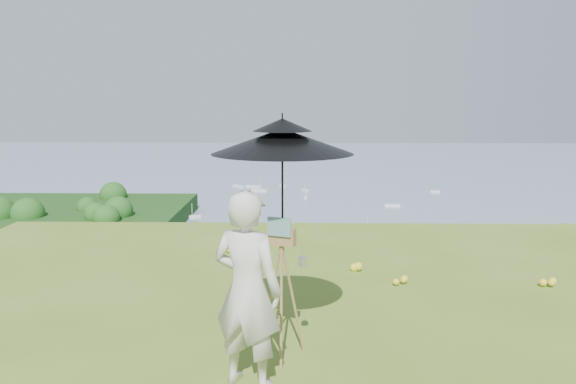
# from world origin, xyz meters

# --- Properties ---
(shoreline_tier) EXTENTS (170.00, 28.00, 8.00)m
(shoreline_tier) POSITION_xyz_m (0.00, 75.00, -36.00)
(shoreline_tier) COLOR #716A5A
(shoreline_tier) RESTS_ON bay_water
(bay_water) EXTENTS (700.00, 700.00, 0.00)m
(bay_water) POSITION_xyz_m (0.00, 240.00, -34.00)
(bay_water) COLOR slate
(bay_water) RESTS_ON ground
(peninsula) EXTENTS (90.00, 60.00, 12.00)m
(peninsula) POSITION_xyz_m (-75.00, 155.00, -29.00)
(peninsula) COLOR #12390F
(peninsula) RESTS_ON bay_water
(slope_trees) EXTENTS (110.00, 50.00, 6.00)m
(slope_trees) POSITION_xyz_m (0.00, 35.00, -15.00)
(slope_trees) COLOR #144515
(slope_trees) RESTS_ON forest_slope
(harbor_town) EXTENTS (110.00, 22.00, 5.00)m
(harbor_town) POSITION_xyz_m (0.00, 75.00, -29.50)
(harbor_town) COLOR silver
(harbor_town) RESTS_ON shoreline_tier
(moored_boats) EXTENTS (140.00, 140.00, 0.70)m
(moored_boats) POSITION_xyz_m (-12.50, 161.00, -33.65)
(moored_boats) COLOR silver
(moored_boats) RESTS_ON bay_water
(painter) EXTENTS (0.76, 0.65, 1.78)m
(painter) POSITION_xyz_m (-1.56, 0.36, 0.89)
(painter) COLOR beige
(painter) RESTS_ON ground
(field_easel) EXTENTS (0.70, 0.70, 1.43)m
(field_easel) POSITION_xyz_m (-1.28, 0.90, 0.72)
(field_easel) COLOR olive
(field_easel) RESTS_ON ground
(sun_umbrella) EXTENTS (1.71, 1.71, 1.23)m
(sun_umbrella) POSITION_xyz_m (-1.27, 0.93, 1.80)
(sun_umbrella) COLOR black
(sun_umbrella) RESTS_ON field_easel
(painter_cap) EXTENTS (0.24, 0.26, 0.10)m
(painter_cap) POSITION_xyz_m (-1.56, 0.36, 1.73)
(painter_cap) COLOR #D47480
(painter_cap) RESTS_ON painter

